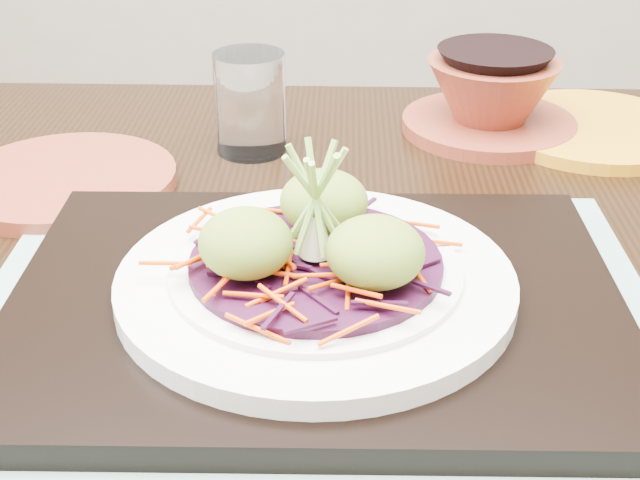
# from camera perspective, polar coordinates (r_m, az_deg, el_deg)

# --- Properties ---
(dining_table) EXTENTS (1.36, 0.98, 0.79)m
(dining_table) POSITION_cam_1_polar(r_m,az_deg,el_deg) (0.71, 1.78, -9.57)
(dining_table) COLOR black
(dining_table) RESTS_ON ground
(placemat) EXTENTS (0.51, 0.42, 0.00)m
(placemat) POSITION_cam_1_polar(r_m,az_deg,el_deg) (0.60, -0.27, -4.96)
(placemat) COLOR gray
(placemat) RESTS_ON dining_table
(serving_tray) EXTENTS (0.44, 0.35, 0.02)m
(serving_tray) POSITION_cam_1_polar(r_m,az_deg,el_deg) (0.60, -0.27, -4.07)
(serving_tray) COLOR black
(serving_tray) RESTS_ON placemat
(white_plate) EXTENTS (0.26, 0.26, 0.02)m
(white_plate) POSITION_cam_1_polar(r_m,az_deg,el_deg) (0.59, -0.27, -2.61)
(white_plate) COLOR white
(white_plate) RESTS_ON serving_tray
(cabbage_bed) EXTENTS (0.17, 0.17, 0.01)m
(cabbage_bed) POSITION_cam_1_polar(r_m,az_deg,el_deg) (0.58, -0.28, -1.48)
(cabbage_bed) COLOR #340A26
(cabbage_bed) RESTS_ON white_plate
(carrot_julienne) EXTENTS (0.20, 0.20, 0.01)m
(carrot_julienne) POSITION_cam_1_polar(r_m,az_deg,el_deg) (0.58, -0.28, -0.79)
(carrot_julienne) COLOR #D73F03
(carrot_julienne) RESTS_ON cabbage_bed
(guacamole_scoops) EXTENTS (0.14, 0.13, 0.05)m
(guacamole_scoops) POSITION_cam_1_polar(r_m,az_deg,el_deg) (0.57, -0.29, 0.53)
(guacamole_scoops) COLOR olive
(guacamole_scoops) RESTS_ON cabbage_bed
(scallion_garnish) EXTENTS (0.06, 0.06, 0.09)m
(scallion_garnish) POSITION_cam_1_polar(r_m,az_deg,el_deg) (0.56, -0.29, 2.37)
(scallion_garnish) COLOR #81B247
(scallion_garnish) RESTS_ON cabbage_bed
(terracotta_side_plate) EXTENTS (0.22, 0.22, 0.01)m
(terracotta_side_plate) POSITION_cam_1_polar(r_m,az_deg,el_deg) (0.81, -15.94, 3.70)
(terracotta_side_plate) COLOR maroon
(terracotta_side_plate) RESTS_ON dining_table
(water_glass) EXTENTS (0.08, 0.08, 0.10)m
(water_glass) POSITION_cam_1_polar(r_m,az_deg,el_deg) (0.85, -4.49, 8.72)
(water_glass) COLOR white
(water_glass) RESTS_ON dining_table
(terracotta_bowl_set) EXTENTS (0.22, 0.22, 0.07)m
(terracotta_bowl_set) POSITION_cam_1_polar(r_m,az_deg,el_deg) (0.91, 10.89, 8.80)
(terracotta_bowl_set) COLOR maroon
(terracotta_bowl_set) RESTS_ON dining_table
(yellow_plate) EXTENTS (0.24, 0.24, 0.01)m
(yellow_plate) POSITION_cam_1_polar(r_m,az_deg,el_deg) (0.94, 17.12, 6.81)
(yellow_plate) COLOR #C17D15
(yellow_plate) RESTS_ON dining_table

